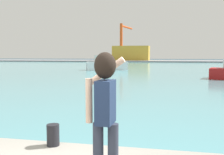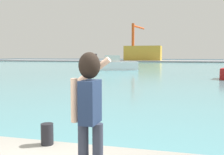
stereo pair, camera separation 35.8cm
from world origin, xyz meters
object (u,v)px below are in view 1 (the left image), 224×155
object	(u,v)px
boat_moored	(106,65)
warehouse_left	(131,53)
harbor_bollard	(53,135)
person_photographer	(105,105)
port_crane	(123,37)

from	to	relation	value
boat_moored	warehouse_left	size ratio (longest dim) A/B	0.52
harbor_bollard	warehouse_left	bearing A→B (deg)	96.43
boat_moored	person_photographer	bearing A→B (deg)	-99.29
boat_moored	port_crane	distance (m)	54.74
person_photographer	boat_moored	size ratio (longest dim) A/B	0.26
harbor_bollard	port_crane	distance (m)	90.88
person_photographer	boat_moored	bearing A→B (deg)	15.75
port_crane	person_photographer	bearing A→B (deg)	-80.92
boat_moored	port_crane	world-z (taller)	port_crane
person_photographer	harbor_bollard	xyz separation A→B (m)	(-1.29, 1.23, -0.86)
harbor_bollard	boat_moored	bearing A→B (deg)	101.40
person_photographer	harbor_bollard	distance (m)	1.98
warehouse_left	port_crane	size ratio (longest dim) A/B	0.99
harbor_bollard	warehouse_left	world-z (taller)	warehouse_left
harbor_bollard	boat_moored	distance (m)	36.45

